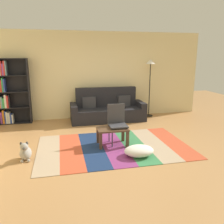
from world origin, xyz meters
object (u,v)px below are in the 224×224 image
(bookshelf, at_px, (9,93))
(standing_lamp, at_px, (150,69))
(dog, at_px, (25,152))
(couch, at_px, (107,110))
(tv_remote, at_px, (115,128))
(coffee_table, at_px, (112,131))
(pouf, at_px, (139,151))
(folding_chair, at_px, (117,120))

(bookshelf, bearing_deg, standing_lamp, -0.90)
(dog, relative_size, standing_lamp, 0.21)
(couch, xyz_separation_m, dog, (-2.11, -2.45, -0.18))
(standing_lamp, xyz_separation_m, tv_remote, (-1.71, -2.34, -1.13))
(tv_remote, bearing_deg, couch, 83.25)
(coffee_table, bearing_deg, tv_remote, -41.51)
(bookshelf, xyz_separation_m, coffee_table, (2.54, -2.35, -0.58))
(bookshelf, distance_m, dog, 2.92)
(standing_lamp, bearing_deg, tv_remote, -126.14)
(pouf, height_order, standing_lamp, standing_lamp)
(standing_lamp, bearing_deg, folding_chair, -126.97)
(bookshelf, distance_m, coffee_table, 3.51)
(folding_chair, bearing_deg, dog, -138.38)
(tv_remote, relative_size, folding_chair, 0.17)
(couch, relative_size, dog, 5.69)
(bookshelf, bearing_deg, tv_remote, -42.84)
(pouf, distance_m, dog, 2.21)
(tv_remote, xyz_separation_m, folding_chair, (0.08, 0.18, 0.12))
(standing_lamp, bearing_deg, couch, -171.49)
(couch, relative_size, folding_chair, 2.51)
(standing_lamp, bearing_deg, bookshelf, 179.10)
(folding_chair, bearing_deg, coffee_table, -109.51)
(couch, bearing_deg, standing_lamp, 8.51)
(coffee_table, relative_size, pouf, 1.12)
(pouf, bearing_deg, standing_lamp, 65.28)
(coffee_table, height_order, pouf, coffee_table)
(coffee_table, distance_m, dog, 1.85)
(bookshelf, bearing_deg, dog, -74.97)
(standing_lamp, distance_m, folding_chair, 2.88)
(dog, bearing_deg, standing_lamp, 36.79)
(dog, bearing_deg, bookshelf, 105.03)
(coffee_table, xyz_separation_m, folding_chair, (0.14, 0.13, 0.21))
(tv_remote, bearing_deg, bookshelf, 137.31)
(couch, relative_size, pouf, 3.76)
(tv_remote, bearing_deg, coffee_table, 138.65)
(coffee_table, xyz_separation_m, standing_lamp, (1.76, 2.29, 1.22))
(dog, bearing_deg, couch, 49.19)
(dog, bearing_deg, tv_remote, 10.07)
(dog, xyz_separation_m, standing_lamp, (3.56, 2.67, 1.39))
(standing_lamp, relative_size, tv_remote, 12.34)
(coffee_table, distance_m, standing_lamp, 3.13)
(bookshelf, xyz_separation_m, dog, (0.73, -2.73, -0.74))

